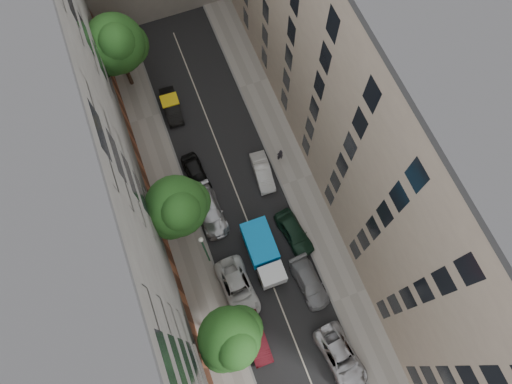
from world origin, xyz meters
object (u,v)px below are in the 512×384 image
car_right_0 (341,357)px  tree_near (231,339)px  car_left_2 (238,288)px  car_left_5 (171,106)px  car_right_3 (263,172)px  car_right_1 (309,283)px  tree_far (117,46)px  car_right_2 (294,233)px  car_left_4 (196,174)px  tree_mid (178,208)px  tarp_truck (263,253)px  car_left_1 (256,338)px  pedestrian (280,155)px  lamp_post (204,248)px  car_left_3 (210,211)px

car_right_0 → tree_near: tree_near is taller
car_left_2 → car_left_5: (0.00, 18.26, -0.05)m
car_right_3 → car_right_1: bearing=-85.3°
car_right_0 → tree_far: 31.69m
car_right_2 → car_left_2: bearing=-164.8°
car_left_4 → car_right_1: bearing=-70.2°
car_left_5 → tree_near: tree_near is taller
tree_near → tree_mid: tree_mid is taller
tarp_truck → car_left_1: size_ratio=1.29×
tarp_truck → pedestrian: (4.72, 7.91, -0.43)m
car_left_1 → lamp_post: size_ratio=0.63×
car_right_3 → tarp_truck: bearing=-106.3°
tree_far → car_left_2: bearing=-83.1°
car_right_3 → tree_near: (-7.30, -12.71, 4.48)m
car_right_2 → pedestrian: pedestrian is taller
car_left_5 → pedestrian: size_ratio=2.56×
car_left_3 → lamp_post: bearing=-112.1°
car_left_5 → car_right_0: (5.60, -26.00, 0.05)m
car_left_4 → tree_mid: size_ratio=0.49×
car_right_2 → pedestrian: bearing=68.9°
tree_mid → pedestrian: (9.85, 3.45, -4.86)m
car_left_4 → car_right_1: 13.68m
tarp_truck → tree_near: (-4.62, -5.70, 3.76)m
lamp_post → car_right_1: bearing=-34.3°
car_left_1 → car_right_2: 9.10m
car_left_2 → pedestrian: pedestrian is taller
car_left_1 → car_left_3: 11.20m
pedestrian → car_right_1: bearing=76.5°
tree_near → tree_far: 26.29m
tree_mid → tree_far: 16.12m
car_left_1 → car_left_2: bearing=90.6°
car_left_1 → tree_far: tree_far is taller
tree_mid → car_left_2: bearing=-70.7°
lamp_post → tree_near: bearing=-92.5°
tarp_truck → car_left_5: size_ratio=1.32×
car_left_2 → tree_near: size_ratio=0.70×
car_left_2 → car_right_2: 6.61m
car_left_1 → car_left_2: 4.14m
car_left_1 → car_right_3: car_left_1 is taller
car_left_4 → lamp_post: (-1.40, -7.70, 3.54)m
tarp_truck → car_right_1: size_ratio=1.18×
car_right_1 → tree_far: bearing=104.6°
car_left_1 → pedestrian: pedestrian is taller
tree_far → car_left_1: bearing=-84.1°
car_left_3 → tree_far: bearing=97.5°
tree_near → pedestrian: tree_near is taller
car_right_1 → car_left_4: bearing=109.7°
car_left_1 → pedestrian: size_ratio=2.62×
car_left_1 → car_left_2: size_ratio=0.80×
car_left_1 → tree_mid: (-2.21, 10.45, 5.12)m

